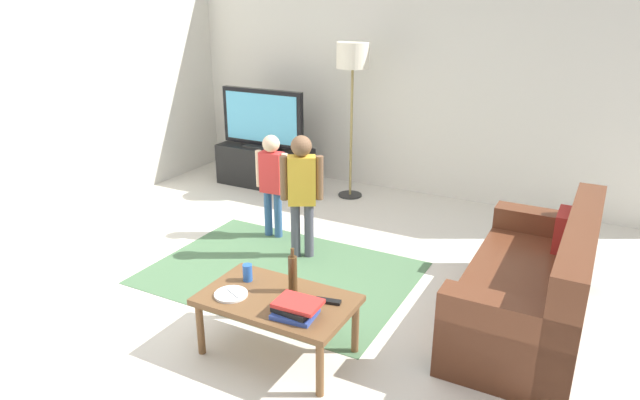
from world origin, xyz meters
TOP-DOWN VIEW (x-y plane):
  - ground at (0.00, 0.00)m, footprint 7.80×7.80m
  - wall_back at (0.00, 3.00)m, footprint 6.00×0.12m
  - wall_left at (-3.00, 0.00)m, footprint 0.12×6.00m
  - area_rug at (-0.26, 0.38)m, footprint 2.20×1.60m
  - tv_stand at (-1.69, 2.30)m, footprint 1.20×0.44m
  - tv at (-1.69, 2.28)m, footprint 1.10×0.28m
  - couch at (1.79, 0.55)m, footprint 0.80×1.80m
  - floor_lamp at (-0.58, 2.45)m, footprint 0.36×0.36m
  - child_near_tv at (-0.75, 1.02)m, footprint 0.34×0.17m
  - child_center at (-0.27, 0.76)m, footprint 0.34×0.24m
  - coffee_table at (0.32, -0.60)m, footprint 1.00×0.60m
  - book_stack at (0.54, -0.72)m, footprint 0.29×0.24m
  - bottle at (0.37, -0.48)m, footprint 0.06×0.06m
  - tv_remote at (0.64, -0.50)m, footprint 0.18×0.08m
  - soda_can at (0.02, -0.50)m, footprint 0.07×0.07m
  - plate at (0.04, -0.72)m, footprint 0.22×0.22m

SIDE VIEW (x-z plane):
  - ground at x=0.00m, z-range 0.00..0.00m
  - area_rug at x=-0.26m, z-range 0.00..0.01m
  - tv_stand at x=-1.69m, z-range -0.01..0.49m
  - couch at x=1.79m, z-range -0.14..0.72m
  - coffee_table at x=0.32m, z-range 0.16..0.58m
  - plate at x=0.04m, z-range 0.42..0.44m
  - tv_remote at x=0.64m, z-range 0.42..0.44m
  - book_stack at x=0.54m, z-range 0.42..0.51m
  - soda_can at x=0.02m, z-range 0.42..0.54m
  - bottle at x=0.37m, z-range 0.40..0.71m
  - child_near_tv at x=-0.75m, z-range 0.10..1.13m
  - child_center at x=-0.27m, z-range 0.12..1.25m
  - tv at x=-1.69m, z-range 0.49..1.20m
  - wall_back at x=0.00m, z-range 0.00..2.70m
  - wall_left at x=-3.00m, z-range 0.00..2.70m
  - floor_lamp at x=-0.58m, z-range 0.65..2.43m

